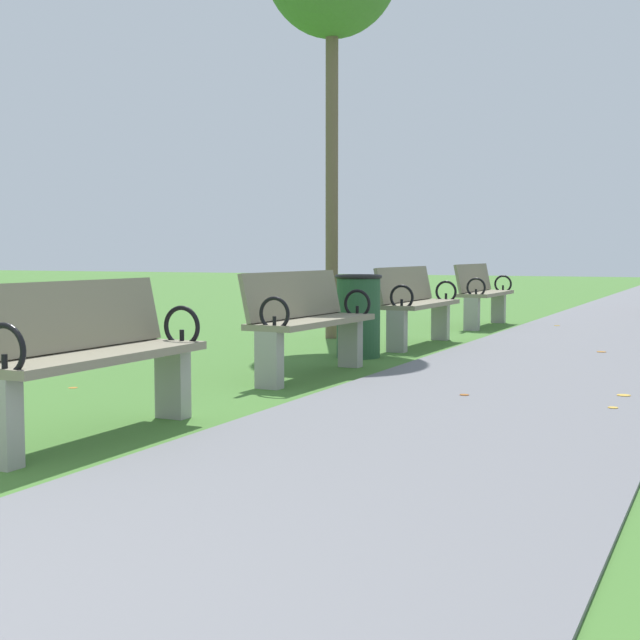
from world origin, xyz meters
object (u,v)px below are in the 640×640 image
object	(u,v)px
park_bench_2	(90,354)
trash_bin	(358,316)
park_bench_3	(308,320)
park_bench_5	(482,293)
park_bench_4	(416,303)

from	to	relation	value
park_bench_2	trash_bin	world-z (taller)	park_bench_2
park_bench_3	park_bench_5	xyz separation A→B (m)	(-0.00, 5.76, 0.00)
park_bench_2	park_bench_3	size ratio (longest dim) A/B	0.99
park_bench_2	park_bench_5	xyz separation A→B (m)	(0.00, 8.60, 0.00)
park_bench_2	park_bench_3	world-z (taller)	same
park_bench_3	trash_bin	size ratio (longest dim) A/B	1.92
park_bench_5	park_bench_3	bearing A→B (deg)	-90.00
park_bench_2	trash_bin	bearing A→B (deg)	91.96
park_bench_3	trash_bin	bearing A→B (deg)	95.70
park_bench_5	park_bench_4	bearing A→B (deg)	-90.00
park_bench_2	trash_bin	size ratio (longest dim) A/B	1.91
park_bench_2	park_bench_4	size ratio (longest dim) A/B	1.00
park_bench_3	park_bench_4	distance (m)	2.83
park_bench_4	park_bench_5	xyz separation A→B (m)	(-0.00, 2.93, 0.00)
park_bench_3	park_bench_4	bearing A→B (deg)	90.00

